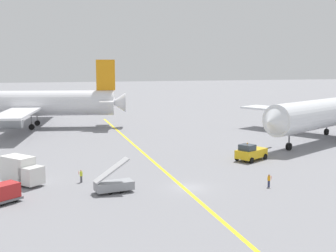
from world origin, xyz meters
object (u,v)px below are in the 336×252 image
object	(u,v)px
ground_crew_marshaller_foreground	(269,180)
pushback_tug	(251,152)
gse_container_dolly_flat	(5,192)
gse_stair_truck_yellow	(114,184)
gse_catering_truck_tall	(22,170)
airliner_at_gate_left	(21,104)
ground_crew_ramp_agent_by_cones	(81,176)

from	to	relation	value
ground_crew_marshaller_foreground	pushback_tug	bearing A→B (deg)	73.36
pushback_tug	gse_container_dolly_flat	distance (m)	37.68
gse_stair_truck_yellow	ground_crew_marshaller_foreground	world-z (taller)	gse_stair_truck_yellow
pushback_tug	gse_stair_truck_yellow	bearing A→B (deg)	-152.49
gse_catering_truck_tall	gse_container_dolly_flat	bearing A→B (deg)	-100.25
pushback_tug	gse_catering_truck_tall	xyz separation A→B (m)	(-34.00, -5.53, 0.52)
pushback_tug	gse_catering_truck_tall	world-z (taller)	gse_catering_truck_tall
airliner_at_gate_left	gse_stair_truck_yellow	bearing A→B (deg)	-76.89
gse_catering_truck_tall	gse_stair_truck_yellow	distance (m)	12.63
airliner_at_gate_left	ground_crew_ramp_agent_by_cones	bearing A→B (deg)	-79.15
airliner_at_gate_left	gse_container_dolly_flat	bearing A→B (deg)	-88.65
pushback_tug	ground_crew_ramp_agent_by_cones	size ratio (longest dim) A/B	4.91
gse_container_dolly_flat	gse_stair_truck_yellow	distance (m)	12.14
airliner_at_gate_left	pushback_tug	xyz separation A→B (m)	(36.74, -45.82, -4.40)
airliner_at_gate_left	gse_catering_truck_tall	size ratio (longest dim) A/B	8.22
airliner_at_gate_left	ground_crew_marshaller_foreground	size ratio (longest dim) A/B	30.43
airliner_at_gate_left	gse_stair_truck_yellow	size ratio (longest dim) A/B	10.07
airliner_at_gate_left	gse_catering_truck_tall	xyz separation A→B (m)	(2.74, -51.35, -3.88)
gse_container_dolly_flat	airliner_at_gate_left	bearing A→B (deg)	91.35
ground_crew_marshaller_foreground	gse_container_dolly_flat	bearing A→B (deg)	176.93
pushback_tug	gse_container_dolly_flat	bearing A→B (deg)	-159.79
airliner_at_gate_left	gse_container_dolly_flat	size ratio (longest dim) A/B	12.65
airliner_at_gate_left	ground_crew_marshaller_foreground	distance (m)	68.78
airliner_at_gate_left	gse_stair_truck_yellow	distance (m)	59.66
pushback_tug	gse_stair_truck_yellow	size ratio (longest dim) A/B	1.65
gse_container_dolly_flat	ground_crew_ramp_agent_by_cones	distance (m)	10.80
airliner_at_gate_left	ground_crew_marshaller_foreground	xyz separation A→B (m)	(32.35, -60.50, -4.80)
pushback_tug	gse_stair_truck_yellow	xyz separation A→B (m)	(-23.25, -12.11, -0.22)
gse_catering_truck_tall	ground_crew_marshaller_foreground	xyz separation A→B (m)	(29.62, -9.15, -0.92)
gse_stair_truck_yellow	ground_crew_ramp_agent_by_cones	bearing A→B (deg)	121.89
ground_crew_ramp_agent_by_cones	ground_crew_marshaller_foreground	bearing A→B (deg)	-19.98
gse_stair_truck_yellow	ground_crew_ramp_agent_by_cones	xyz separation A→B (m)	(-3.45, 5.54, -0.17)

